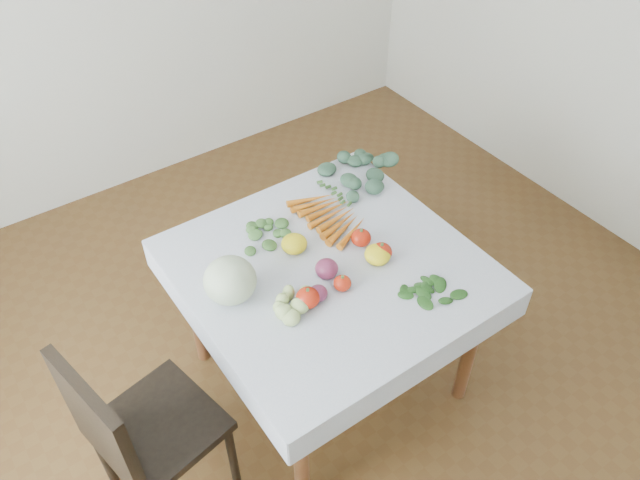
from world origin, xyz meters
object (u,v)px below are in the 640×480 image
object	(u,v)px
table	(329,282)
carrot_bunch	(330,215)
cabbage	(230,280)
heirloom_back	(294,244)
chair	(134,430)

from	to	relation	value
table	carrot_bunch	distance (m)	0.31
cabbage	carrot_bunch	bearing A→B (deg)	15.19
heirloom_back	carrot_bunch	bearing A→B (deg)	18.34
chair	heirloom_back	world-z (taller)	chair
cabbage	heirloom_back	distance (m)	0.34
chair	heirloom_back	distance (m)	0.92
heirloom_back	chair	bearing A→B (deg)	-164.00
heirloom_back	carrot_bunch	size ratio (longest dim) A/B	0.28
heirloom_back	cabbage	bearing A→B (deg)	-167.12
cabbage	chair	bearing A→B (deg)	-162.03
table	carrot_bunch	world-z (taller)	carrot_bunch
cabbage	carrot_bunch	xyz separation A→B (m)	(0.57, 0.15, -0.07)
table	heirloom_back	world-z (taller)	heirloom_back
cabbage	heirloom_back	world-z (taller)	cabbage
table	chair	size ratio (longest dim) A/B	1.09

